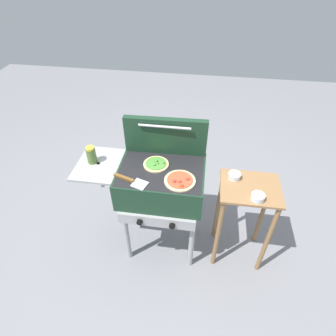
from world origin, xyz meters
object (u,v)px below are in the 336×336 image
Objects in this scene: spatula at (130,180)px; prep_table at (245,209)px; topping_bowl_far at (234,176)px; grill at (160,184)px; pizza_pepperoni at (180,181)px; topping_bowl_near at (258,197)px; pizza_veggie at (156,164)px; sauce_jar at (91,155)px.

spatula reaches higher than prep_table.
topping_bowl_far is (0.73, 0.23, -0.07)m from spatula.
spatula is 0.77m from topping_bowl_far.
grill is 4.36× the size of pizza_pepperoni.
pizza_pepperoni reaches higher than grill.
pizza_pepperoni reaches higher than topping_bowl_near.
pizza_veggie is at bearing 167.43° from topping_bowl_near.
pizza_pepperoni is at bearing -10.12° from sauce_jar.
spatula is at bearing -26.63° from sauce_jar.
topping_bowl_far is (-0.12, 0.08, 0.26)m from prep_table.
pizza_veggie is 0.25m from spatula.
topping_bowl_far is (-0.15, 0.20, 0.00)m from topping_bowl_near.
pizza_pepperoni reaches higher than spatula.
pizza_veggie is at bearing -176.83° from topping_bowl_far.
prep_table is (0.71, -0.05, -0.34)m from pizza_veggie.
topping_bowl_near is at bearing 2.35° from spatula.
topping_bowl_far is (1.07, 0.07, -0.13)m from sauce_jar.
pizza_veggie is 1.39× the size of sauce_jar.
topping_bowl_far is at bearing 3.17° from pizza_veggie.
spatula is 0.93m from prep_table.
pizza_pepperoni is 0.55m from topping_bowl_near.
pizza_veggie reaches higher than grill.
prep_table is (1.19, -0.01, -0.39)m from sauce_jar.
prep_table is at bearing 12.10° from pizza_pepperoni.
topping_bowl_near is (0.71, -0.11, 0.08)m from grill.
pizza_pepperoni is 0.69m from sauce_jar.
grill is 0.28m from spatula.
pizza_pepperoni is 0.44m from topping_bowl_far.
topping_bowl_near reaches higher than prep_table.
sauce_jar reaches higher than pizza_veggie.
pizza_veggie is 0.86× the size of pizza_pepperoni.
topping_bowl_far reaches higher than prep_table.
grill is 10.20× the size of topping_bowl_near.
sauce_jar is at bearing -175.87° from pizza_veggie.
pizza_pepperoni is 0.35m from spatula.
topping_bowl_far is at bearing 25.67° from pizza_pepperoni.
grill reaches higher than topping_bowl_near.
sauce_jar is at bearing 178.25° from grill.
sauce_jar is 0.17× the size of prep_table.
sauce_jar is 0.52× the size of spatula.
topping_bowl_near is (0.03, -0.12, 0.26)m from prep_table.
spatula reaches higher than topping_bowl_near.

